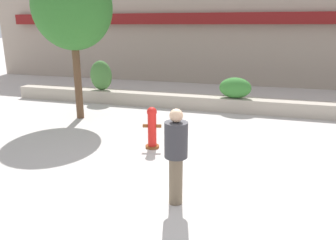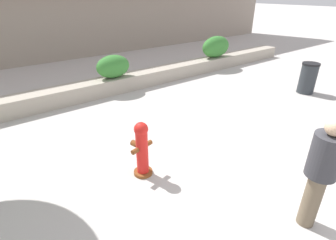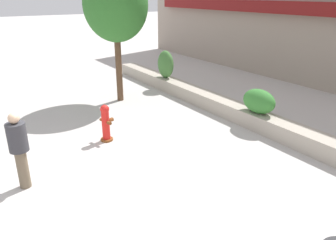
% 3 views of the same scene
% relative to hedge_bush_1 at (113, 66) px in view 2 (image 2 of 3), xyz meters
% --- Properties ---
extents(ground_plane, '(120.00, 120.00, 0.00)m').
position_rel_hedge_bush_1_xyz_m(ground_plane, '(-0.06, -6.00, -0.87)').
color(ground_plane, '#BCB7B2').
extents(planter_wall_low, '(18.00, 0.70, 0.50)m').
position_rel_hedge_bush_1_xyz_m(planter_wall_low, '(-0.06, 0.00, -0.62)').
color(planter_wall_low, '#ADA393').
rests_on(planter_wall_low, ground).
extents(hedge_bush_1, '(1.14, 0.70, 0.74)m').
position_rel_hedge_bush_1_xyz_m(hedge_bush_1, '(0.00, 0.00, 0.00)').
color(hedge_bush_1, '#387F33').
rests_on(hedge_bush_1, planter_wall_low).
extents(hedge_bush_2, '(1.44, 0.70, 0.89)m').
position_rel_hedge_bush_1_xyz_m(hedge_bush_2, '(4.86, 0.00, 0.07)').
color(hedge_bush_2, '#387F33').
rests_on(hedge_bush_2, planter_wall_low).
extents(fire_hydrant, '(0.48, 0.47, 1.08)m').
position_rel_hedge_bush_1_xyz_m(fire_hydrant, '(-1.66, -4.37, -0.32)').
color(fire_hydrant, brown).
rests_on(fire_hydrant, ground).
extents(pedestrian, '(0.53, 0.53, 1.73)m').
position_rel_hedge_bush_1_xyz_m(pedestrian, '(-0.37, -6.83, 0.12)').
color(pedestrian, brown).
rests_on(pedestrian, ground).
extents(trash_bin, '(0.55, 0.55, 1.01)m').
position_rel_hedge_bush_1_xyz_m(trash_bin, '(5.06, -4.00, -0.36)').
color(trash_bin, '#2D3338').
rests_on(trash_bin, ground).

